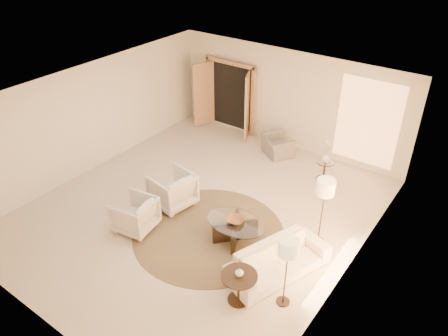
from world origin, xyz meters
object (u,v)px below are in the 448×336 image
Objects in this scene: end_table at (239,283)px; side_vase at (326,158)px; armchair_left at (172,188)px; floor_lamp_far at (288,250)px; accent_chair at (277,143)px; side_table at (325,169)px; sofa at (278,261)px; coffee_table at (235,229)px; end_vase at (239,272)px; bowl at (235,220)px; armchair_right at (135,213)px; floor_lamp_near at (325,190)px.

side_vase reaches higher than end_table.
armchair_left is 3.80m from floor_lamp_far.
accent_chair reaches higher than side_table.
side_vase is at bearing -162.27° from accent_chair.
side_table is at bearing 151.44° from armchair_left.
sofa is 9.08× the size of side_vase.
sofa is 1.43× the size of coffee_table.
floor_lamp_far is (1.14, -4.14, 0.92)m from side_table.
end_table is 0.27m from end_vase.
side_vase is (2.42, 3.07, 0.19)m from armchair_left.
bowl is (-0.51, -3.25, 0.20)m from side_table.
armchair_left is at bearing -128.25° from side_vase.
sofa is at bearing -14.04° from coffee_table.
armchair_left is at bearing 152.62° from end_vase.
coffee_table is 2.68× the size of side_table.
bowl is at bearing 126.88° from end_table.
sofa is 1.41× the size of floor_lamp_far.
bowl is 3.30m from side_vase.
end_vase is at bearing 72.31° from armchair_left.
end_table is 2.86× the size of side_vase.
floor_lamp_far reaches higher than armchair_right.
side_table is at bearing 95.91° from end_vase.
end_vase is at bearing -172.64° from sofa.
coffee_table is at bearing 126.88° from end_vase.
side_table is at bearing -162.27° from accent_chair.
coffee_table is 2.22× the size of end_table.
end_vase reaches higher than sofa.
floor_lamp_near is (3.42, 1.94, 0.90)m from armchair_right.
side_vase is at bearing 140.61° from armchair_right.
side_vase is (-0.69, 3.56, 0.35)m from sofa.
end_table is at bearing -53.12° from coffee_table.
accent_chair reaches higher than end_table.
side_table is at bearing 0.00° from side_vase.
side_table is 0.35× the size of floor_lamp_near.
sofa is 3.16m from armchair_left.
floor_lamp_far reaches higher than side_vase.
floor_lamp_far is (2.79, -4.56, 0.87)m from accent_chair.
armchair_left is 1.70× the size of side_table.
end_table is 2.50m from floor_lamp_near.
end_vase is (-0.22, -1.01, 0.39)m from sofa.
accent_chair is at bearing 133.69° from floor_lamp_near.
sofa is at bearing 92.80° from armchair_right.
end_vase reaches higher than coffee_table.
armchair_right is at bearing 6.32° from armchair_left.
armchair_right is 0.57× the size of floor_lamp_far.
floor_lamp_near is 1.88m from floor_lamp_far.
coffee_table is at bearing 94.11° from armchair_left.
floor_lamp_near reaches higher than armchair_right.
accent_chair is 1.32× the size of end_table.
side_table is 2.65m from floor_lamp_near.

